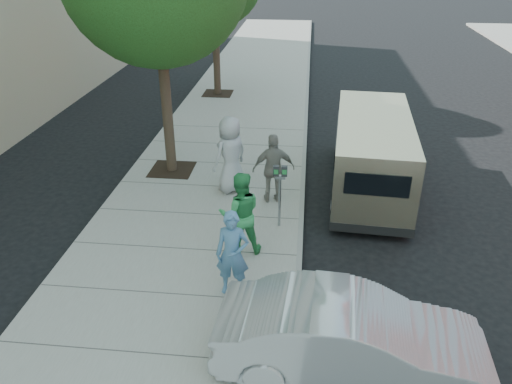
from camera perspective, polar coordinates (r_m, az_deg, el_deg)
ground at (r=12.02m, az=-1.74°, el=-3.36°), size 120.00×120.00×0.00m
sidewalk at (r=12.14m, az=-6.43°, el=-2.79°), size 5.00×60.00×0.15m
curb_face at (r=11.89m, az=5.16°, el=-3.41°), size 0.12×60.00×0.16m
parking_meter at (r=11.05m, az=2.76°, el=1.02°), size 0.31×0.11×1.51m
van at (r=13.35m, az=13.06°, el=4.35°), size 2.17×5.56×2.02m
sedan at (r=8.04m, az=10.85°, el=-16.15°), size 4.24×1.70×1.37m
person_officer at (r=9.11m, az=-2.71°, el=-7.08°), size 0.63×0.43×1.70m
person_green_shirt at (r=10.22m, az=-1.82°, el=-2.48°), size 1.03×0.89×1.82m
person_gray_shirt at (r=12.73m, az=-2.92°, el=4.30°), size 1.13×1.16×2.00m
person_striped_polo at (r=12.22m, az=2.02°, el=2.69°), size 1.11×0.65×1.78m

